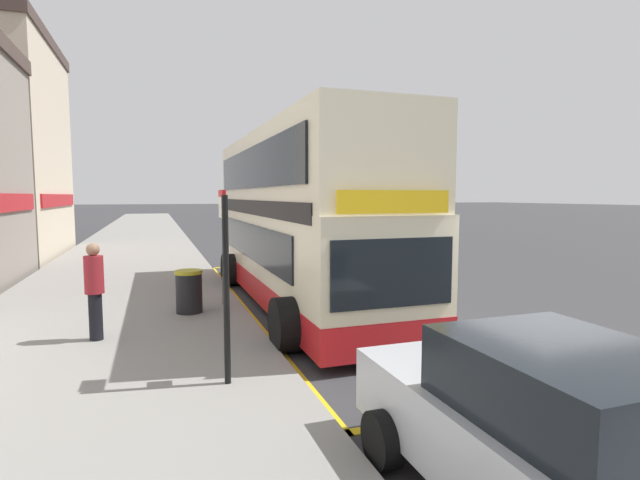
{
  "coord_description": "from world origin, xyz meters",
  "views": [
    {
      "loc": [
        -5.98,
        -6.02,
        2.81
      ],
      "look_at": [
        -1.62,
        6.61,
        1.58
      ],
      "focal_mm": 26.99,
      "sensor_mm": 36.0,
      "label": 1
    }
  ],
  "objects_px": {
    "pedestrian_waiting_near_sign": "(94,287)",
    "litter_bin": "(189,291)",
    "parked_car_navy_kerbside": "(244,212)",
    "parked_car_silver_across": "(329,234)",
    "parked_car_silver_ahead": "(556,440)",
    "bus_stop_sign": "(225,271)",
    "double_decker_bus": "(297,224)"
  },
  "relations": [
    {
      "from": "pedestrian_waiting_near_sign",
      "to": "litter_bin",
      "type": "xyz_separation_m",
      "value": [
        1.78,
        1.61,
        -0.5
      ]
    },
    {
      "from": "parked_car_navy_kerbside",
      "to": "parked_car_silver_across",
      "type": "bearing_deg",
      "value": 86.47
    },
    {
      "from": "parked_car_silver_across",
      "to": "parked_car_silver_ahead",
      "type": "relative_size",
      "value": 1.0
    },
    {
      "from": "pedestrian_waiting_near_sign",
      "to": "litter_bin",
      "type": "bearing_deg",
      "value": 42.02
    },
    {
      "from": "parked_car_navy_kerbside",
      "to": "parked_car_silver_ahead",
      "type": "distance_m",
      "value": 58.32
    },
    {
      "from": "parked_car_navy_kerbside",
      "to": "pedestrian_waiting_near_sign",
      "type": "bearing_deg",
      "value": 76.65
    },
    {
      "from": "parked_car_silver_across",
      "to": "pedestrian_waiting_near_sign",
      "type": "height_order",
      "value": "pedestrian_waiting_near_sign"
    },
    {
      "from": "bus_stop_sign",
      "to": "parked_car_silver_ahead",
      "type": "relative_size",
      "value": 0.66
    },
    {
      "from": "parked_car_silver_across",
      "to": "parked_car_silver_ahead",
      "type": "bearing_deg",
      "value": -103.15
    },
    {
      "from": "parked_car_silver_across",
      "to": "pedestrian_waiting_near_sign",
      "type": "xyz_separation_m",
      "value": [
        -9.75,
        -13.98,
        0.33
      ]
    },
    {
      "from": "pedestrian_waiting_near_sign",
      "to": "bus_stop_sign",
      "type": "bearing_deg",
      "value": -54.43
    },
    {
      "from": "bus_stop_sign",
      "to": "pedestrian_waiting_near_sign",
      "type": "height_order",
      "value": "bus_stop_sign"
    },
    {
      "from": "bus_stop_sign",
      "to": "double_decker_bus",
      "type": "bearing_deg",
      "value": 63.59
    },
    {
      "from": "bus_stop_sign",
      "to": "parked_car_navy_kerbside",
      "type": "distance_m",
      "value": 54.87
    },
    {
      "from": "parked_car_navy_kerbside",
      "to": "pedestrian_waiting_near_sign",
      "type": "distance_m",
      "value": 52.51
    },
    {
      "from": "bus_stop_sign",
      "to": "parked_car_silver_across",
      "type": "relative_size",
      "value": 0.66
    },
    {
      "from": "bus_stop_sign",
      "to": "parked_car_silver_ahead",
      "type": "bearing_deg",
      "value": -60.57
    },
    {
      "from": "double_decker_bus",
      "to": "parked_car_navy_kerbside",
      "type": "relative_size",
      "value": 2.56
    },
    {
      "from": "pedestrian_waiting_near_sign",
      "to": "parked_car_silver_ahead",
      "type": "bearing_deg",
      "value": -57.88
    },
    {
      "from": "bus_stop_sign",
      "to": "parked_car_silver_across",
      "type": "distance_m",
      "value": 18.52
    },
    {
      "from": "parked_car_silver_ahead",
      "to": "litter_bin",
      "type": "height_order",
      "value": "parked_car_silver_ahead"
    },
    {
      "from": "parked_car_navy_kerbside",
      "to": "litter_bin",
      "type": "bearing_deg",
      "value": 78.21
    },
    {
      "from": "litter_bin",
      "to": "parked_car_silver_across",
      "type": "bearing_deg",
      "value": 57.25
    },
    {
      "from": "parked_car_silver_across",
      "to": "litter_bin",
      "type": "height_order",
      "value": "parked_car_silver_across"
    },
    {
      "from": "double_decker_bus",
      "to": "litter_bin",
      "type": "xyz_separation_m",
      "value": [
        -2.83,
        -0.82,
        -1.43
      ]
    },
    {
      "from": "parked_car_navy_kerbside",
      "to": "parked_car_silver_across",
      "type": "relative_size",
      "value": 1.0
    },
    {
      "from": "double_decker_bus",
      "to": "bus_stop_sign",
      "type": "height_order",
      "value": "double_decker_bus"
    },
    {
      "from": "parked_car_silver_ahead",
      "to": "pedestrian_waiting_near_sign",
      "type": "distance_m",
      "value": 7.86
    },
    {
      "from": "parked_car_silver_ahead",
      "to": "litter_bin",
      "type": "bearing_deg",
      "value": 107.49
    },
    {
      "from": "parked_car_navy_kerbside",
      "to": "double_decker_bus",
      "type": "bearing_deg",
      "value": 81.24
    },
    {
      "from": "litter_bin",
      "to": "parked_car_navy_kerbside",
      "type": "bearing_deg",
      "value": 78.56
    },
    {
      "from": "parked_car_silver_across",
      "to": "double_decker_bus",
      "type": "bearing_deg",
      "value": -111.99
    }
  ]
}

